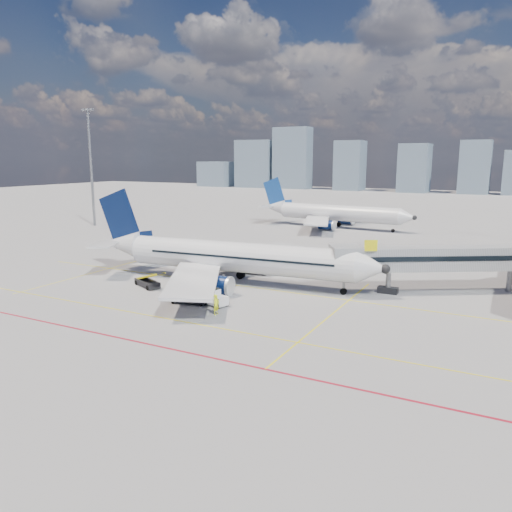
{
  "coord_description": "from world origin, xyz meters",
  "views": [
    {
      "loc": [
        28.95,
        -42.04,
        14.88
      ],
      "look_at": [
        3.27,
        7.1,
        4.0
      ],
      "focal_mm": 35.0,
      "sensor_mm": 36.0,
      "label": 1
    }
  ],
  "objects": [
    {
      "name": "distant_skyline",
      "position": [
        0.73,
        190.0,
        12.07
      ],
      "size": [
        249.67,
        15.03,
        31.7
      ],
      "color": "slate",
      "rests_on": "ground"
    },
    {
      "name": "ground",
      "position": [
        0.0,
        0.0,
        0.0
      ],
      "size": [
        420.0,
        420.0,
        0.0
      ],
      "primitive_type": "plane",
      "color": "gray",
      "rests_on": "ground"
    },
    {
      "name": "ramp_worker",
      "position": [
        4.06,
        -2.73,
        1.0
      ],
      "size": [
        0.53,
        0.76,
        2.01
      ],
      "primitive_type": "imported",
      "rotation": [
        0.0,
        0.0,
        1.51
      ],
      "color": "#F1FF1A",
      "rests_on": "ground"
    },
    {
      "name": "main_aircraft",
      "position": [
        -1.5,
        8.65,
        3.22
      ],
      "size": [
        37.86,
        32.95,
        11.07
      ],
      "rotation": [
        0.0,
        0.0,
        0.09
      ],
      "color": "silver",
      "rests_on": "ground"
    },
    {
      "name": "belt_loader",
      "position": [
        -8.68,
        2.48,
        0.61
      ],
      "size": [
        5.71,
        3.54,
        2.36
      ],
      "rotation": [
        0.0,
        0.0,
        -0.43
      ],
      "color": "black",
      "rests_on": "ground"
    },
    {
      "name": "cargo_dolly",
      "position": [
        -0.43,
        -0.72,
        1.22
      ],
      "size": [
        4.29,
        2.46,
        2.22
      ],
      "rotation": [
        0.0,
        0.0,
        0.17
      ],
      "color": "black",
      "rests_on": "ground"
    },
    {
      "name": "apron_markings",
      "position": [
        -0.58,
        -3.91,
        0.01
      ],
      "size": [
        90.0,
        35.12,
        0.01
      ],
      "color": "yellow",
      "rests_on": "ground"
    },
    {
      "name": "floodlight_mast_nw",
      "position": [
        -55.0,
        40.0,
        13.59
      ],
      "size": [
        3.2,
        0.61,
        25.45
      ],
      "color": "gray",
      "rests_on": "ground"
    },
    {
      "name": "jet_bridge",
      "position": [
        23.51,
        16.91,
        3.74
      ],
      "size": [
        23.55,
        15.78,
        6.3
      ],
      "color": "#96999E",
      "rests_on": "ground"
    },
    {
      "name": "second_aircraft",
      "position": [
        -6.44,
        61.51,
        3.23
      ],
      "size": [
        35.8,
        31.15,
        10.65
      ],
      "rotation": [
        0.0,
        0.0,
        -0.09
      ],
      "color": "silver",
      "rests_on": "ground"
    },
    {
      "name": "baggage_tug",
      "position": [
        2.32,
        -0.24,
        0.84
      ],
      "size": [
        2.8,
        2.12,
        1.74
      ],
      "rotation": [
        0.0,
        0.0,
        -0.27
      ],
      "color": "silver",
      "rests_on": "ground"
    }
  ]
}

